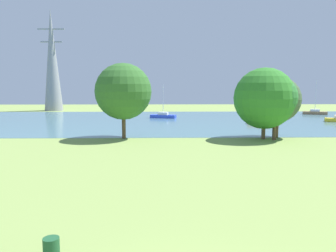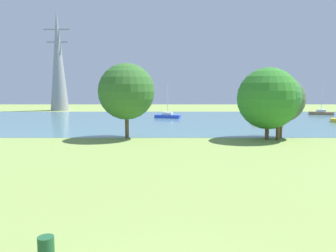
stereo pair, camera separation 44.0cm
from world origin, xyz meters
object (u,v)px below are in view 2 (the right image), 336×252
sailboat_orange (266,122)px  sailboat_brown (319,112)px  electricity_pylon (56,60)px  tree_east_far (277,97)px  litter_bin (44,248)px  sailboat_blue (166,116)px  tree_east_near (125,92)px  tree_west_near (266,98)px  tree_mid_shore (280,100)px

sailboat_orange → sailboat_brown: 24.63m
electricity_pylon → sailboat_orange: bearing=-35.7°
sailboat_brown → tree_east_far: 39.23m
tree_east_far → litter_bin: bearing=-122.6°
tree_east_far → sailboat_blue: bearing=115.4°
sailboat_orange → electricity_pylon: size_ratio=0.24×
tree_east_near → electricity_pylon: (-22.16, 44.53, 6.91)m
electricity_pylon → sailboat_blue: bearing=-36.7°
tree_west_near → tree_mid_shore: bearing=30.1°
sailboat_blue → tree_east_far: tree_east_far is taller
sailboat_orange → sailboat_blue: bearing=146.1°
tree_west_near → tree_east_far: tree_west_near is taller
litter_bin → tree_east_near: (-0.51, 27.06, 4.96)m
sailboat_orange → tree_west_near: 16.01m
sailboat_brown → litter_bin: bearing=-121.8°
tree_east_near → sailboat_brown: bearing=40.8°
tree_east_far → electricity_pylon: (-39.12, 45.91, 7.54)m
litter_bin → sailboat_blue: sailboat_blue is taller
sailboat_orange → sailboat_brown: size_ratio=0.80×
litter_bin → sailboat_orange: bearing=64.1°
tree_west_near → litter_bin: bearing=-120.4°
tree_east_far → sailboat_brown: bearing=58.9°
tree_west_near → tree_east_far: size_ratio=1.13×
sailboat_blue → tree_east_near: size_ratio=0.74×
sailboat_blue → tree_mid_shore: bearing=-61.7°
litter_bin → tree_mid_shore: (17.24, 27.27, 4.05)m
sailboat_brown → electricity_pylon: 61.70m
sailboat_brown → tree_west_near: 39.34m
tree_west_near → electricity_pylon: size_ratio=0.33×
sailboat_orange → sailboat_brown: (16.71, 18.08, 0.02)m
sailboat_orange → tree_east_far: 16.27m
sailboat_orange → tree_mid_shore: (-2.62, -13.72, 4.00)m
sailboat_brown → tree_mid_shore: bearing=-121.3°
tree_west_near → tree_east_far: (1.07, -0.52, 0.13)m
sailboat_brown → tree_mid_shore: 37.43m
sailboat_brown → tree_west_near: (-21.20, -32.88, 4.14)m
tree_east_near → tree_west_near: tree_east_near is taller
tree_east_far → sailboat_orange: bearing=77.4°
sailboat_blue → sailboat_brown: size_ratio=0.87×
litter_bin → electricity_pylon: 76.02m
sailboat_orange → tree_east_near: size_ratio=0.68×
sailboat_brown → tree_west_near: tree_west_near is taller
tree_east_near → tree_east_far: tree_east_near is taller
sailboat_blue → tree_mid_shore: tree_mid_shore is taller
litter_bin → electricity_pylon: bearing=107.6°
litter_bin → tree_east_near: 27.51m
sailboat_orange → tree_west_near: tree_west_near is taller
sailboat_blue → tree_east_far: (12.29, -25.89, 4.28)m
litter_bin → sailboat_orange: 45.55m
sailboat_blue → electricity_pylon: size_ratio=0.26×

